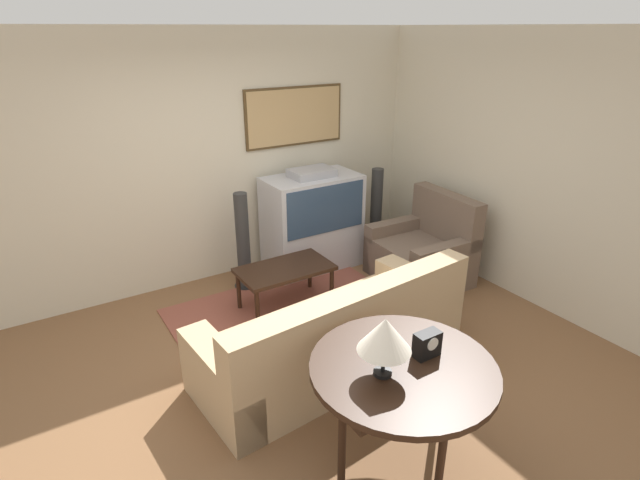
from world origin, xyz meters
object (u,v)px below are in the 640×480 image
tv (312,222)px  speaker_tower_right (376,213)px  armchair (423,253)px  console_table (403,375)px  table_lamp (385,335)px  couch (336,338)px  mantel_clock (427,344)px  speaker_tower_left (243,244)px  coffee_table (285,272)px

tv → speaker_tower_right: tv is taller
armchair → console_table: bearing=-43.5°
console_table → table_lamp: table_lamp is taller
armchair → couch: bearing=-61.7°
couch → speaker_tower_right: speaker_tower_right is taller
table_lamp → console_table: bearing=-2.0°
table_lamp → speaker_tower_right: bearing=52.4°
mantel_clock → speaker_tower_left: (-0.00, 2.80, -0.36)m
armchair → speaker_tower_right: speaker_tower_right is taller
console_table → table_lamp: (-0.16, 0.01, 0.34)m
tv → speaker_tower_right: 0.91m
tv → console_table: (-1.09, -2.86, 0.16)m
speaker_tower_right → mantel_clock: bearing=-122.9°
console_table → speaker_tower_left: size_ratio=1.05×
armchair → coffee_table: bearing=-96.4°
speaker_tower_right → tv: bearing=176.8°
couch → speaker_tower_left: 1.76m
tv → speaker_tower_left: bearing=-176.8°
tv → console_table: size_ratio=1.06×
tv → coffee_table: size_ratio=1.29×
console_table → table_lamp: bearing=178.0°
tv → mantel_clock: (-0.91, -2.86, 0.31)m
table_lamp → speaker_tower_right: 3.58m
armchair → table_lamp: table_lamp is taller
console_table → speaker_tower_right: speaker_tower_right is taller
armchair → speaker_tower_left: (-1.81, 0.90, 0.20)m
tv → coffee_table: 1.02m
armchair → coffee_table: (-1.64, 0.26, 0.09)m
mantel_clock → speaker_tower_left: bearing=90.0°
console_table → couch: bearing=78.1°
armchair → table_lamp: size_ratio=2.68×
speaker_tower_left → coffee_table: bearing=-75.3°
tv → mantel_clock: tv is taller
table_lamp → mantel_clock: size_ratio=2.25×
coffee_table → tv: bearing=42.8°
tv → table_lamp: bearing=-113.7°
coffee_table → table_lamp: table_lamp is taller
tv → couch: (-0.87, -1.80, -0.27)m
tv → speaker_tower_left: 0.91m
tv → table_lamp: 3.16m
armchair → mantel_clock: bearing=-40.8°
armchair → speaker_tower_right: (0.01, 0.90, 0.20)m
speaker_tower_left → tv: bearing=3.2°
couch → speaker_tower_left: bearing=-93.4°
armchair → table_lamp: (-2.15, -1.91, 0.75)m
tv → armchair: 1.33m
couch → console_table: size_ratio=2.06×
console_table → table_lamp: size_ratio=3.00×
table_lamp → mantel_clock: bearing=-0.1°
speaker_tower_right → console_table: bearing=-125.4°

